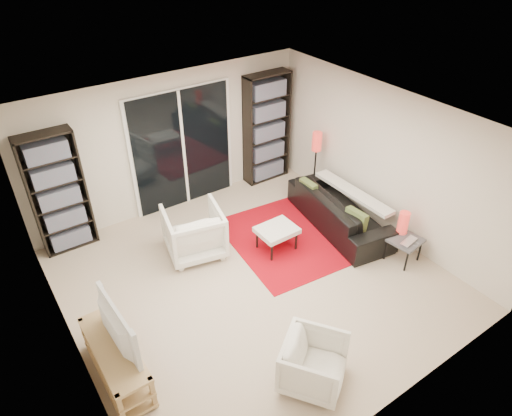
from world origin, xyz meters
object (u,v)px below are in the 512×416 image
at_px(armchair_back, 194,232).
at_px(armchair_front, 314,364).
at_px(tv_stand, 117,361).
at_px(bookshelf_right, 267,129).
at_px(ottoman, 277,231).
at_px(sofa, 340,210).
at_px(side_table, 405,241).
at_px(bookshelf_left, 58,194).
at_px(floor_lamp, 316,149).

height_order(armchair_back, armchair_front, armchair_back).
height_order(tv_stand, armchair_front, armchair_front).
xyz_separation_m(bookshelf_right, ottoman, (-1.20, -1.95, -0.70)).
bearing_deg(armchair_front, sofa, 6.03).
distance_m(tv_stand, side_table, 4.36).
relative_size(tv_stand, side_table, 2.55).
xyz_separation_m(bookshelf_left, sofa, (3.91, -2.03, -0.67)).
height_order(bookshelf_right, tv_stand, bookshelf_right).
bearing_deg(side_table, armchair_back, 142.02).
bearing_deg(sofa, armchair_front, 140.97).
bearing_deg(bookshelf_left, floor_lamp, -13.62).
xyz_separation_m(bookshelf_left, bookshelf_right, (3.85, -0.00, 0.07)).
bearing_deg(bookshelf_right, sofa, -88.36).
bearing_deg(floor_lamp, tv_stand, -158.32).
relative_size(armchair_back, ottoman, 1.44).
bearing_deg(armchair_back, bookshelf_right, -138.24).
bearing_deg(side_table, tv_stand, 173.88).
xyz_separation_m(armchair_back, ottoman, (1.10, -0.66, -0.05)).
height_order(bookshelf_left, sofa, bookshelf_left).
distance_m(sofa, armchair_back, 2.47).
bearing_deg(bookshelf_right, floor_lamp, -70.73).
relative_size(tv_stand, armchair_front, 1.86).
relative_size(armchair_front, floor_lamp, 0.55).
height_order(tv_stand, armchair_back, armchair_back).
xyz_separation_m(sofa, side_table, (0.17, -1.23, 0.04)).
bearing_deg(ottoman, tv_stand, -163.75).
distance_m(sofa, side_table, 1.24).
bearing_deg(ottoman, armchair_front, -117.05).
bearing_deg(bookshelf_right, armchair_back, -150.68).
bearing_deg(tv_stand, bookshelf_right, 34.22).
bearing_deg(bookshelf_left, side_table, -38.63).
distance_m(armchair_back, side_table, 3.20).
bearing_deg(bookshelf_right, tv_stand, -145.78).
bearing_deg(bookshelf_left, armchair_back, -39.66).
bearing_deg(side_table, floor_lamp, 86.71).
bearing_deg(ottoman, sofa, -3.84).
distance_m(bookshelf_left, armchair_front, 4.45).
bearing_deg(armchair_back, ottoman, 161.60).
relative_size(bookshelf_left, armchair_front, 2.81).
xyz_separation_m(side_table, floor_lamp, (0.13, 2.24, 0.59)).
distance_m(bookshelf_left, sofa, 4.45).
relative_size(bookshelf_right, armchair_back, 2.42).
bearing_deg(armchair_back, armchair_front, 102.13).
bearing_deg(armchair_front, armchair_back, 54.18).
distance_m(sofa, armchair_front, 3.16).
relative_size(ottoman, floor_lamp, 0.48).
xyz_separation_m(armchair_front, floor_lamp, (2.67, 3.11, 0.63)).
xyz_separation_m(bookshelf_left, armchair_back, (1.55, -1.29, -0.58)).
height_order(armchair_front, side_table, armchair_front).
relative_size(bookshelf_right, sofa, 0.99).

